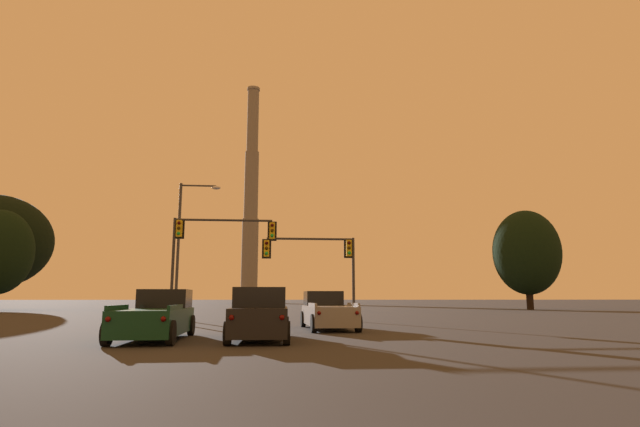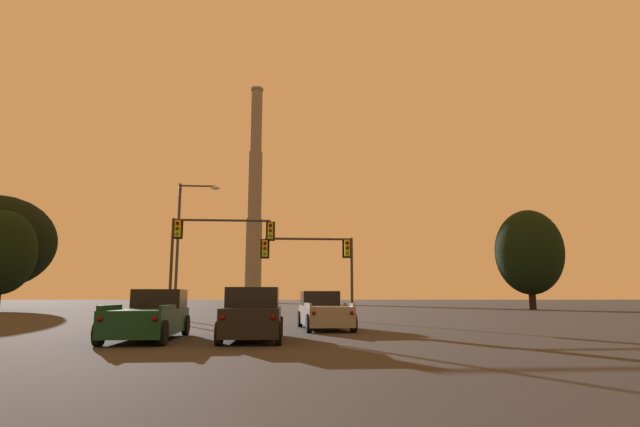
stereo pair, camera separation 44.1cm
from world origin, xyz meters
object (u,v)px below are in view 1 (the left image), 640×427
object	(u,v)px
pickup_truck_left_lane_second	(157,317)
suv_center_lane_second	(260,315)
street_lamp	(184,236)
smokestack	(251,215)
traffic_light_overhead_left	(208,242)
traffic_light_overhead_right	(322,257)
pickup_truck_right_lane_front	(327,312)

from	to	relation	value
pickup_truck_left_lane_second	suv_center_lane_second	xyz separation A→B (m)	(3.77, -0.67, 0.09)
street_lamp	smokestack	world-z (taller)	smokestack
traffic_light_overhead_left	smokestack	bearing A→B (deg)	91.33
suv_center_lane_second	street_lamp	world-z (taller)	street_lamp
suv_center_lane_second	street_lamp	size ratio (longest dim) A/B	0.51
street_lamp	smokestack	distance (m)	105.71
traffic_light_overhead_left	street_lamp	xyz separation A→B (m)	(-2.26, 4.37, 0.85)
street_lamp	pickup_truck_left_lane_second	bearing A→B (deg)	-82.84
traffic_light_overhead_right	street_lamp	distance (m)	10.46
pickup_truck_right_lane_front	street_lamp	bearing A→B (deg)	125.51
traffic_light_overhead_left	street_lamp	world-z (taller)	street_lamp
pickup_truck_left_lane_second	traffic_light_overhead_left	bearing A→B (deg)	88.47
suv_center_lane_second	smokestack	xyz separation A→B (m)	(-6.16, 121.61, 23.48)
smokestack	pickup_truck_left_lane_second	bearing A→B (deg)	-88.87
traffic_light_overhead_right	pickup_truck_left_lane_second	bearing A→B (deg)	-119.94
street_lamp	traffic_light_overhead_left	bearing A→B (deg)	-62.70
pickup_truck_left_lane_second	pickup_truck_right_lane_front	bearing A→B (deg)	37.40
pickup_truck_left_lane_second	pickup_truck_right_lane_front	world-z (taller)	same
pickup_truck_right_lane_front	smokestack	world-z (taller)	smokestack
traffic_light_overhead_right	street_lamp	size ratio (longest dim) A/B	0.63
street_lamp	smokestack	size ratio (longest dim) A/B	0.15
pickup_truck_right_lane_front	smokestack	distance (m)	118.27
suv_center_lane_second	traffic_light_overhead_left	xyz separation A→B (m)	(-3.64, 13.18, 4.05)
traffic_light_overhead_left	smokestack	world-z (taller)	smokestack
traffic_light_overhead_right	suv_center_lane_second	bearing A→B (deg)	-104.81
pickup_truck_left_lane_second	pickup_truck_right_lane_front	size ratio (longest dim) A/B	0.99
traffic_light_overhead_right	smokestack	bearing A→B (deg)	95.11
pickup_truck_left_lane_second	traffic_light_overhead_left	distance (m)	13.18
traffic_light_overhead_left	street_lamp	distance (m)	4.99
traffic_light_overhead_right	traffic_light_overhead_left	xyz separation A→B (m)	(-7.16, -0.16, 0.87)
traffic_light_overhead_left	suv_center_lane_second	bearing A→B (deg)	-74.58
traffic_light_overhead_left	pickup_truck_left_lane_second	bearing A→B (deg)	-90.62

